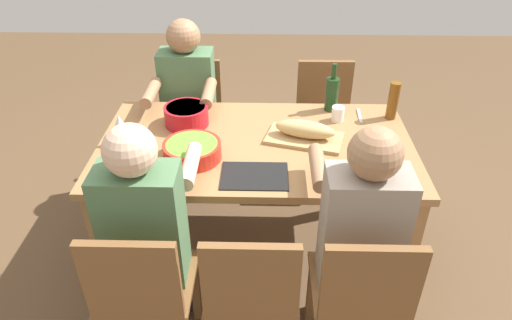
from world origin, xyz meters
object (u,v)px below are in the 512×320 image
(cutting_board, at_px, (304,138))
(chair_far_left, at_px, (361,295))
(chair_near_right, at_px, (194,115))
(chair_near_left, at_px, (324,116))
(chair_far_center, at_px, (252,293))
(chair_far_right, at_px, (143,291))
(diner_far_right, at_px, (146,223))
(bread_loaf, at_px, (305,129))
(serving_bowl_fruit, at_px, (186,114))
(serving_bowl_salad, at_px, (192,150))
(diner_near_right, at_px, (188,99))
(wine_bottle, at_px, (332,93))
(cup_near_left, at_px, (338,114))
(dining_table, at_px, (256,156))
(diner_far_left, at_px, (360,227))
(wine_glass, at_px, (120,124))
(beer_bottle, at_px, (393,101))
(cup_far_right, at_px, (149,164))

(cutting_board, bearing_deg, chair_far_left, 103.57)
(chair_near_right, xyz_separation_m, chair_near_left, (-0.92, 0.00, 0.00))
(chair_far_center, xyz_separation_m, chair_far_right, (0.46, 0.00, 0.00))
(chair_far_left, relative_size, diner_far_right, 0.71)
(bread_loaf, bearing_deg, serving_bowl_fruit, -13.64)
(diner_far_right, bearing_deg, serving_bowl_salad, -107.54)
(diner_near_right, height_order, wine_bottle, diner_near_right)
(serving_bowl_fruit, bearing_deg, cup_near_left, -175.82)
(dining_table, bearing_deg, wine_bottle, -138.22)
(dining_table, xyz_separation_m, chair_near_right, (0.46, -0.79, -0.17))
(diner_far_right, xyz_separation_m, serving_bowl_salad, (-0.14, -0.45, 0.09))
(chair_far_center, bearing_deg, diner_far_left, -158.15)
(cutting_board, distance_m, wine_bottle, 0.41)
(diner_far_right, distance_m, wine_glass, 0.65)
(chair_far_left, bearing_deg, diner_far_right, -11.34)
(diner_far_left, relative_size, serving_bowl_salad, 4.12)
(chair_near_left, bearing_deg, bread_loaf, 75.21)
(bread_loaf, bearing_deg, beer_bottle, -153.20)
(dining_table, height_order, chair_far_right, chair_far_right)
(chair_far_right, height_order, beer_bottle, beer_bottle)
(cup_near_left, bearing_deg, chair_far_left, 89.84)
(chair_far_right, bearing_deg, cup_far_right, -84.39)
(bread_loaf, relative_size, cup_near_left, 3.72)
(serving_bowl_fruit, bearing_deg, serving_bowl_salad, 102.92)
(chair_near_left, xyz_separation_m, cup_near_left, (-0.00, 0.53, 0.30))
(diner_far_left, distance_m, serving_bowl_salad, 0.90)
(wine_bottle, distance_m, cup_far_right, 1.16)
(chair_far_center, relative_size, cup_far_right, 10.90)
(serving_bowl_salad, bearing_deg, chair_near_left, -129.28)
(chair_far_left, bearing_deg, cup_near_left, -90.16)
(dining_table, relative_size, diner_near_right, 1.39)
(serving_bowl_salad, bearing_deg, chair_near_right, -81.42)
(diner_far_right, distance_m, bread_loaf, 0.97)
(chair_near_left, distance_m, bread_loaf, 0.84)
(dining_table, relative_size, serving_bowl_salad, 5.72)
(chair_far_right, relative_size, chair_near_right, 1.00)
(dining_table, height_order, cup_near_left, cup_near_left)
(chair_near_right, height_order, serving_bowl_fruit, same)
(chair_near_right, bearing_deg, diner_far_left, 123.25)
(diner_far_left, distance_m, beer_bottle, 0.97)
(diner_near_right, bearing_deg, diner_far_left, 127.05)
(bread_loaf, height_order, wine_glass, wine_glass)
(serving_bowl_salad, xyz_separation_m, wine_glass, (0.39, -0.13, 0.07))
(chair_far_right, distance_m, cup_far_right, 0.60)
(diner_far_right, bearing_deg, wine_glass, -67.12)
(chair_near_right, relative_size, cup_near_left, 9.88)
(chair_far_left, height_order, diner_far_left, diner_far_left)
(dining_table, distance_m, beer_bottle, 0.85)
(chair_near_right, relative_size, cutting_board, 2.12)
(chair_far_right, xyz_separation_m, wine_bottle, (-0.89, -1.18, 0.37))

